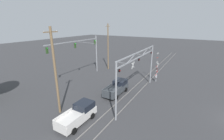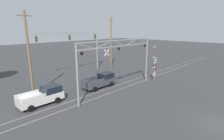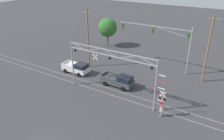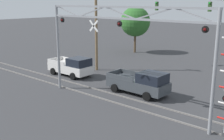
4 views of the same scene
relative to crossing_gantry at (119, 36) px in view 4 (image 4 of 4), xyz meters
The scene contains 7 objects.
rail_track_near 5.05m from the crossing_gantry, 86.72° to the left, with size 80.00×0.08×0.10m, color gray.
rail_track_far 5.33m from the crossing_gantry, 89.46° to the left, with size 80.00×0.08×0.10m, color gray.
crossing_gantry is the anchor object (origin of this frame).
pickup_truck_lead 5.30m from the crossing_gantry, 97.11° to the left, with size 5.16×2.24×1.94m.
pickup_truck_following 10.55m from the crossing_gantry, 158.67° to the left, with size 4.91×2.24×1.94m.
utility_pole_left 11.22m from the crossing_gantry, 141.98° to the left, with size 1.80×0.28×10.54m.
background_tree_beyond_span 22.15m from the crossing_gantry, 123.35° to the left, with size 4.30×4.30×6.65m.
Camera 4 is at (12.04, -2.08, 7.36)m, focal length 45.00 mm.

